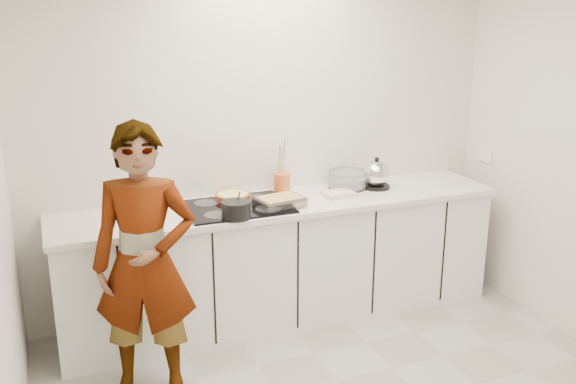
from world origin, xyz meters
name	(u,v)px	position (x,y,z in m)	size (l,w,h in m)	color
wall_back	(267,139)	(0.00, 1.60, 1.30)	(3.60, 0.00, 2.60)	silver
base_cabinets	(283,263)	(0.00, 1.28, 0.43)	(3.20, 0.58, 0.87)	white
countertop	(283,204)	(0.00, 1.28, 0.89)	(3.24, 0.64, 0.04)	white
hob	(237,207)	(-0.35, 1.26, 0.92)	(0.72, 0.54, 0.01)	black
tart_dish	(233,196)	(-0.33, 1.42, 0.95)	(0.31, 0.31, 0.04)	#A23B1F
saucepan	(236,209)	(-0.42, 1.04, 0.98)	(0.20, 0.20, 0.18)	black
baking_dish	(280,201)	(-0.07, 1.16, 0.96)	(0.35, 0.28, 0.06)	silver
mixing_bowl	(347,180)	(0.58, 1.41, 0.97)	(0.32, 0.32, 0.14)	silver
tea_towel	(338,194)	(0.42, 1.24, 0.93)	(0.22, 0.16, 0.04)	white
kettle	(376,175)	(0.79, 1.34, 1.01)	(0.26, 0.26, 0.24)	black
utensil_crock	(282,183)	(0.07, 1.48, 0.98)	(0.12, 0.12, 0.15)	#D8632C
cook	(145,263)	(-1.08, 0.70, 0.83)	(0.60, 0.40, 1.66)	white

